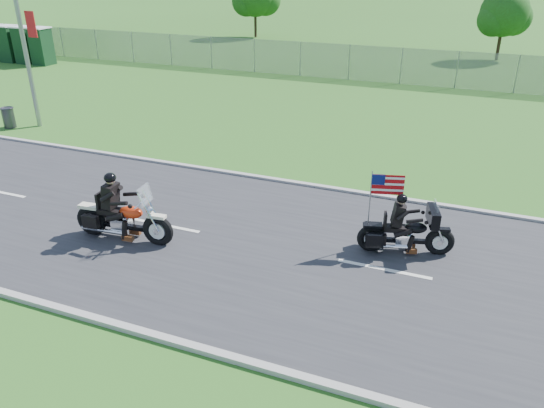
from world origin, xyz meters
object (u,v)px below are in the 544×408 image
at_px(porta_toilet_a, 42,47).
at_px(porta_toilet_c, 9,44).
at_px(trash_can, 9,118).
at_px(motorcycle_follow, 406,234).
at_px(porta_toilet_b, 25,46).
at_px(motorcycle_lead, 122,219).

xyz_separation_m(porta_toilet_a, porta_toilet_c, (-2.80, 0.00, 0.00)).
distance_m(porta_toilet_a, trash_can, 14.75).
height_order(porta_toilet_a, motorcycle_follow, porta_toilet_a).
bearing_deg(porta_toilet_a, motorcycle_follow, -31.32).
xyz_separation_m(porta_toilet_b, porta_toilet_c, (-1.40, 0.00, 0.00)).
height_order(porta_toilet_a, porta_toilet_c, same).
bearing_deg(motorcycle_lead, porta_toilet_a, 132.10).
height_order(porta_toilet_a, trash_can, porta_toilet_a).
relative_size(motorcycle_lead, trash_can, 3.27).
xyz_separation_m(porta_toilet_a, motorcycle_follow, (26.29, -16.00, -0.60)).
relative_size(porta_toilet_b, porta_toilet_c, 1.00).
bearing_deg(porta_toilet_a, trash_can, -52.26).
bearing_deg(motorcycle_lead, trash_can, 143.55).
relative_size(porta_toilet_b, motorcycle_follow, 0.99).
bearing_deg(motorcycle_lead, motorcycle_follow, 11.21).
bearing_deg(trash_can, porta_toilet_b, 131.80).
xyz_separation_m(porta_toilet_a, trash_can, (9.01, -11.65, -0.73)).
distance_m(porta_toilet_a, motorcycle_follow, 30.78).
xyz_separation_m(motorcycle_follow, trash_can, (-17.28, 4.35, -0.12)).
xyz_separation_m(porta_toilet_c, trash_can, (11.81, -11.65, -0.73)).
xyz_separation_m(porta_toilet_a, motorcycle_lead, (19.45, -18.00, -0.57)).
distance_m(motorcycle_follow, trash_can, 17.82).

